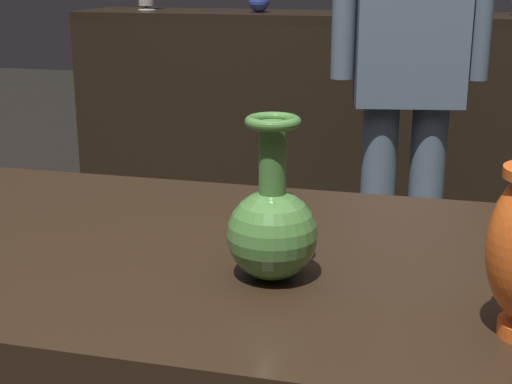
{
  "coord_description": "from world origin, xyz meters",
  "views": [
    {
      "loc": [
        0.26,
        -0.95,
        1.18
      ],
      "look_at": [
        0.03,
        -0.04,
        0.9
      ],
      "focal_mm": 53.13,
      "sensor_mm": 36.0,
      "label": 1
    }
  ],
  "objects": [
    {
      "name": "vase_centerpiece",
      "position": [
        0.06,
        -0.08,
        0.87
      ],
      "size": [
        0.12,
        0.12,
        0.21
      ],
      "color": "#477A38",
      "rests_on": "display_plinth"
    },
    {
      "name": "shelf_vase_left",
      "position": [
        -0.52,
        2.16,
        1.04
      ],
      "size": [
        0.09,
        0.09,
        0.15
      ],
      "color": "#2D429E",
      "rests_on": "back_display_shelf"
    },
    {
      "name": "back_display_shelf",
      "position": [
        0.0,
        2.2,
        0.49
      ],
      "size": [
        2.6,
        0.4,
        0.99
      ],
      "color": "black",
      "rests_on": "ground_plane"
    },
    {
      "name": "visitor_center_back",
      "position": [
        0.14,
        1.38,
        0.92
      ],
      "size": [
        0.46,
        0.24,
        1.57
      ],
      "rotation": [
        0.0,
        0.0,
        3.33
      ],
      "color": "slate",
      "rests_on": "ground_plane"
    }
  ]
}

